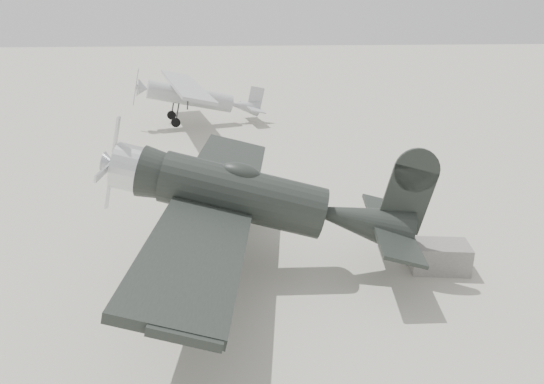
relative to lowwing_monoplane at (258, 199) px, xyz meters
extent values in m
plane|color=#AAA897|center=(2.45, 1.50, -2.31)|extent=(160.00, 160.00, 0.00)
cylinder|color=black|center=(-0.44, 0.05, 0.08)|extent=(5.07, 2.11, 1.57)
cone|color=black|center=(3.23, -0.36, 0.14)|extent=(3.05, 1.77, 1.45)
cylinder|color=silver|center=(-3.83, 0.43, 0.08)|extent=(1.16, 1.49, 1.39)
cone|color=silver|center=(-4.50, 0.50, 0.08)|extent=(0.46, 0.67, 0.63)
cube|color=silver|center=(-4.42, 0.50, 0.08)|extent=(0.09, 0.21, 2.91)
ellipsoid|color=black|center=(-0.66, 0.07, 0.77)|extent=(1.31, 0.89, 0.51)
cube|color=black|center=(-1.22, 0.14, -0.31)|extent=(3.83, 13.60, 0.25)
cube|color=black|center=(4.12, -0.46, 0.19)|extent=(1.75, 4.81, 0.11)
cube|color=black|center=(4.28, -0.48, 1.14)|extent=(1.35, 0.26, 2.01)
cylinder|color=black|center=(-1.83, -1.31, -1.84)|extent=(0.78, 0.26, 0.76)
cylinder|color=black|center=(-1.50, 1.69, -1.84)|extent=(0.78, 0.26, 0.76)
cylinder|color=#333333|center=(-1.83, -1.31, -1.09)|extent=(0.14, 0.14, 1.57)
cylinder|color=#333333|center=(-1.50, 1.69, -1.09)|extent=(0.14, 0.14, 1.57)
cylinder|color=black|center=(4.39, -0.49, -0.34)|extent=(0.25, 0.12, 0.25)
cylinder|color=#9D9FA2|center=(-3.49, 20.08, -0.40)|extent=(5.66, 2.35, 1.17)
cone|color=#9D9FA2|center=(0.15, 20.89, -0.40)|extent=(2.10, 1.46, 1.07)
cone|color=#9D9FA2|center=(-6.50, 19.41, -0.40)|extent=(0.86, 1.22, 1.11)
cube|color=#9D9FA2|center=(-6.92, 19.32, -0.40)|extent=(0.08, 0.16, 2.34)
cube|color=#9D9FA2|center=(-3.90, 19.99, 0.26)|extent=(4.52, 11.88, 0.19)
cube|color=#9D9FA2|center=(0.67, 21.01, -0.35)|extent=(1.72, 3.74, 0.09)
cube|color=#9D9FA2|center=(0.78, 21.03, 0.35)|extent=(0.95, 0.29, 1.38)
cylinder|color=black|center=(-4.06, 18.75, -2.02)|extent=(0.61, 0.28, 0.60)
cylinder|color=black|center=(-4.57, 21.04, -2.02)|extent=(0.61, 0.28, 0.60)
cylinder|color=#333333|center=(-4.06, 18.75, -1.41)|extent=(0.11, 0.11, 1.28)
cylinder|color=#333333|center=(-4.57, 21.04, -1.41)|extent=(0.11, 0.11, 1.28)
cylinder|color=black|center=(0.88, 21.05, -0.72)|extent=(0.20, 0.11, 0.19)
cube|color=slate|center=(5.63, -0.50, -1.87)|extent=(1.89, 1.33, 0.88)
camera|label=1|loc=(-0.64, -14.88, 5.72)|focal=35.00mm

